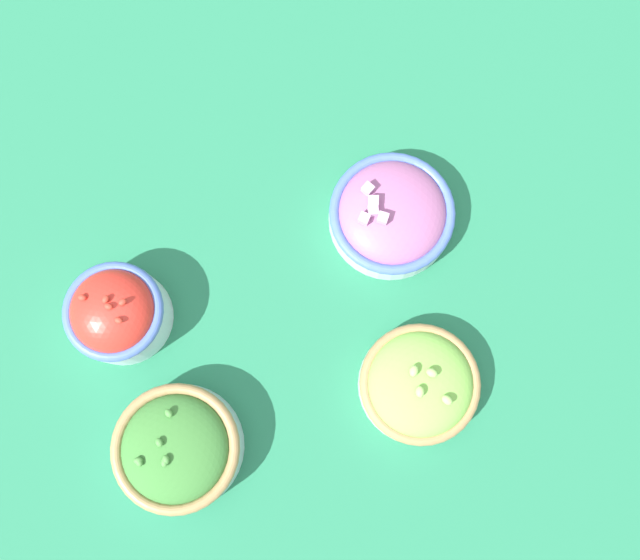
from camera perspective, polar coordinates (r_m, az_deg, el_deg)
name	(u,v)px	position (r m, az deg, el deg)	size (l,w,h in m)	color
ground_plane	(320,285)	(0.83, 0.00, -0.37)	(3.00, 3.00, 0.00)	#23704C
bowl_red_onion	(392,214)	(0.83, 5.75, 5.24)	(0.15, 0.15, 0.07)	silver
bowl_cherry_tomatoes	(116,313)	(0.82, -15.97, -2.55)	(0.11, 0.11, 0.09)	silver
bowl_lettuce	(419,384)	(0.80, 7.96, -8.25)	(0.13, 0.13, 0.06)	silver
bowl_broccoli	(177,448)	(0.80, -11.35, -13.05)	(0.14, 0.14, 0.07)	#B2C1CC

